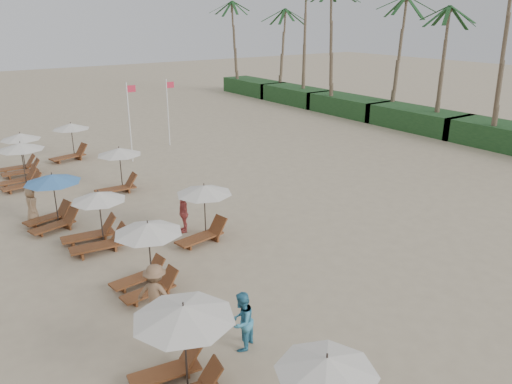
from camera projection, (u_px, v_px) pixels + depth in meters
ground at (348, 292)px, 16.18m from camera, size 160.00×160.00×0.00m
shrub_hedge at (417, 119)px, 38.98m from camera, size 3.20×53.00×1.60m
lounger_station_1 at (179, 344)px, 11.55m from camera, size 2.57×2.46×2.27m
lounger_station_2 at (145, 255)px, 15.88m from camera, size 2.43×2.22×2.34m
lounger_station_3 at (94, 223)px, 19.03m from camera, size 2.58×2.10×2.20m
lounger_station_4 at (50, 200)px, 20.76m from camera, size 2.58×2.32×2.30m
lounger_station_5 at (19, 165)px, 25.56m from camera, size 2.58×2.34×2.36m
lounger_station_6 at (19, 155)px, 27.80m from camera, size 2.51×2.18×2.32m
inland_station_0 at (202, 209)px, 19.46m from camera, size 2.74×2.24×2.22m
inland_station_1 at (117, 166)px, 24.90m from camera, size 2.72×2.24×2.22m
inland_station_2 at (69, 139)px, 30.51m from camera, size 2.84×2.24×2.22m
beachgoer_mid_a at (242, 321)px, 13.19m from camera, size 1.03×0.97×1.68m
beachgoer_mid_b at (156, 294)px, 14.32m from camera, size 1.30×1.35×1.85m
beachgoer_far_a at (183, 213)px, 20.43m from camera, size 0.65×1.04×1.65m
beachgoer_far_b at (32, 205)px, 21.47m from camera, size 0.68×0.87×1.56m
flag_pole_near at (130, 119)px, 29.70m from camera, size 0.60×0.08×4.81m
flag_pole_far at (168, 109)px, 33.57m from camera, size 0.60×0.08×4.50m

